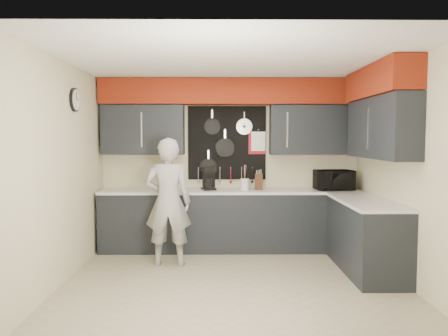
{
  "coord_description": "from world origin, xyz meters",
  "views": [
    {
      "loc": [
        -0.17,
        -5.12,
        1.71
      ],
      "look_at": [
        -0.11,
        0.5,
        1.32
      ],
      "focal_mm": 35.0,
      "sensor_mm": 36.0,
      "label": 1
    }
  ],
  "objects_px": {
    "microwave": "(334,180)",
    "utensil_crock": "(245,184)",
    "knife_block": "(259,182)",
    "person": "(168,202)",
    "coffee_maker": "(209,178)"
  },
  "relations": [
    {
      "from": "person",
      "to": "knife_block",
      "type": "bearing_deg",
      "value": -147.73
    },
    {
      "from": "knife_block",
      "to": "coffee_maker",
      "type": "relative_size",
      "value": 0.71
    },
    {
      "from": "microwave",
      "to": "knife_block",
      "type": "distance_m",
      "value": 1.13
    },
    {
      "from": "microwave",
      "to": "person",
      "type": "height_order",
      "value": "person"
    },
    {
      "from": "microwave",
      "to": "coffee_maker",
      "type": "height_order",
      "value": "coffee_maker"
    },
    {
      "from": "microwave",
      "to": "utensil_crock",
      "type": "xyz_separation_m",
      "value": [
        -1.34,
        0.02,
        -0.06
      ]
    },
    {
      "from": "microwave",
      "to": "utensil_crock",
      "type": "distance_m",
      "value": 1.34
    },
    {
      "from": "utensil_crock",
      "to": "person",
      "type": "height_order",
      "value": "person"
    },
    {
      "from": "microwave",
      "to": "coffee_maker",
      "type": "bearing_deg",
      "value": 169.64
    },
    {
      "from": "microwave",
      "to": "person",
      "type": "relative_size",
      "value": 0.32
    },
    {
      "from": "utensil_crock",
      "to": "person",
      "type": "distance_m",
      "value": 1.33
    },
    {
      "from": "knife_block",
      "to": "person",
      "type": "bearing_deg",
      "value": -150.36
    },
    {
      "from": "utensil_crock",
      "to": "knife_block",
      "type": "bearing_deg",
      "value": 4.77
    },
    {
      "from": "microwave",
      "to": "utensil_crock",
      "type": "height_order",
      "value": "microwave"
    },
    {
      "from": "microwave",
      "to": "person",
      "type": "distance_m",
      "value": 2.53
    }
  ]
}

